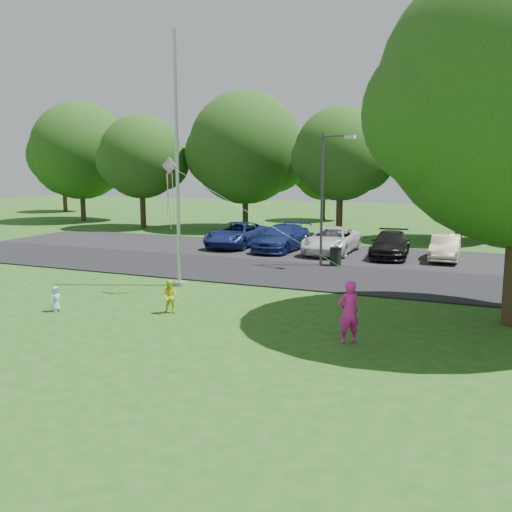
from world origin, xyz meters
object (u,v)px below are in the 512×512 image
at_px(flagpole, 178,183).
at_px(child_yellow, 171,297).
at_px(child_blue, 56,299).
at_px(kite, 173,179).
at_px(woman, 349,312).
at_px(street_lamp, 326,187).
at_px(trash_can, 336,257).

bearing_deg(flagpole, child_yellow, -63.10).
xyz_separation_m(child_blue, kite, (2.39, 3.77, 3.92)).
bearing_deg(child_blue, flagpole, -6.99).
distance_m(flagpole, woman, 10.05).
relative_size(street_lamp, woman, 3.63).
bearing_deg(child_blue, street_lamp, -16.20).
bearing_deg(child_yellow, trash_can, 57.62).
bearing_deg(kite, flagpole, 118.84).
distance_m(flagpole, child_yellow, 5.75).
relative_size(flagpole, kite, 1.25).
relative_size(flagpole, trash_can, 10.67).
xyz_separation_m(street_lamp, trash_can, (0.44, 0.30, -3.35)).
height_order(flagpole, trash_can, flagpole).
relative_size(street_lamp, kite, 0.79).
height_order(trash_can, woman, woman).
relative_size(street_lamp, child_yellow, 5.64).
xyz_separation_m(woman, child_yellow, (-6.16, 0.82, -0.31)).
bearing_deg(trash_can, woman, -73.22).
distance_m(child_yellow, child_blue, 3.91).
xyz_separation_m(flagpole, child_blue, (-1.67, -5.25, -3.74)).
bearing_deg(street_lamp, trash_can, 52.17).
bearing_deg(trash_can, kite, -115.81).
bearing_deg(kite, child_blue, -119.17).
distance_m(trash_can, child_yellow, 11.08).
xyz_separation_m(woman, child_blue, (-9.86, -0.44, -0.45)).
height_order(flagpole, child_blue, flagpole).
bearing_deg(street_lamp, flagpole, -105.83).
xyz_separation_m(trash_can, woman, (3.49, -11.57, 0.40)).
bearing_deg(woman, kite, -64.91).
height_order(woman, child_blue, woman).
relative_size(woman, child_yellow, 1.55).
bearing_deg(woman, child_yellow, -48.47).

